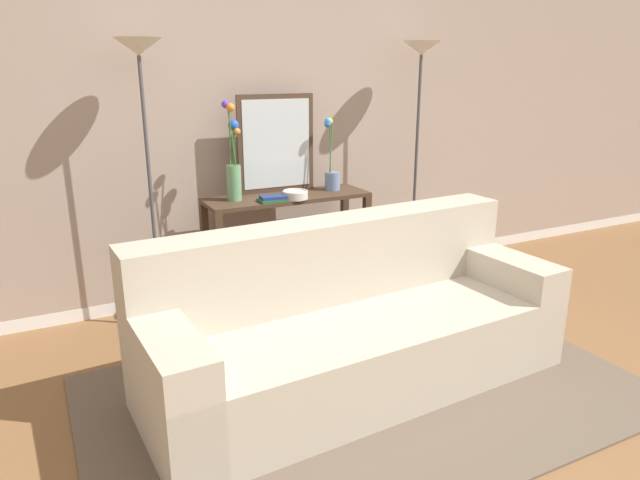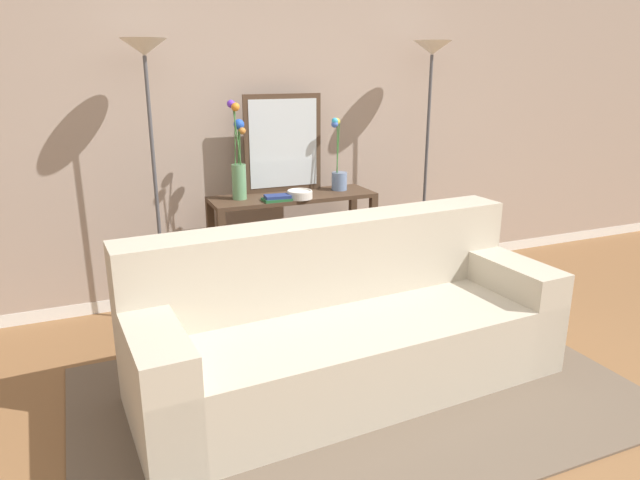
{
  "view_description": "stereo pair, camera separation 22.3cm",
  "coord_description": "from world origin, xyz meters",
  "px_view_note": "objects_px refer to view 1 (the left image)",
  "views": [
    {
      "loc": [
        -1.47,
        -1.72,
        1.69
      ],
      "look_at": [
        0.07,
        1.31,
        0.66
      ],
      "focal_mm": 32.23,
      "sensor_mm": 36.0,
      "label": 1
    },
    {
      "loc": [
        -1.27,
        -1.81,
        1.69
      ],
      "look_at": [
        0.07,
        1.31,
        0.66
      ],
      "focal_mm": 32.23,
      "sensor_mm": 36.0,
      "label": 2
    }
  ],
  "objects_px": {
    "vase_short_flowers": "(332,170)",
    "book_row_under_console": "(255,301)",
    "floor_lamp_left": "(143,107)",
    "wall_mirror": "(276,144)",
    "vase_tall_flowers": "(233,166)",
    "fruit_bowl": "(295,195)",
    "book_stack": "(273,199)",
    "couch": "(352,328)",
    "console_table": "(288,230)",
    "floor_lamp_right": "(419,96)"
  },
  "relations": [
    {
      "from": "book_stack",
      "to": "couch",
      "type": "bearing_deg",
      "value": -89.03
    },
    {
      "from": "couch",
      "to": "vase_tall_flowers",
      "type": "height_order",
      "value": "vase_tall_flowers"
    },
    {
      "from": "book_stack",
      "to": "wall_mirror",
      "type": "bearing_deg",
      "value": 61.96
    },
    {
      "from": "fruit_bowl",
      "to": "book_row_under_console",
      "type": "height_order",
      "value": "fruit_bowl"
    },
    {
      "from": "wall_mirror",
      "to": "book_row_under_console",
      "type": "height_order",
      "value": "wall_mirror"
    },
    {
      "from": "floor_lamp_left",
      "to": "fruit_bowl",
      "type": "height_order",
      "value": "floor_lamp_left"
    },
    {
      "from": "vase_tall_flowers",
      "to": "fruit_bowl",
      "type": "bearing_deg",
      "value": -21.07
    },
    {
      "from": "console_table",
      "to": "book_stack",
      "type": "bearing_deg",
      "value": -141.6
    },
    {
      "from": "wall_mirror",
      "to": "vase_tall_flowers",
      "type": "height_order",
      "value": "wall_mirror"
    },
    {
      "from": "book_row_under_console",
      "to": "book_stack",
      "type": "bearing_deg",
      "value": -50.02
    },
    {
      "from": "wall_mirror",
      "to": "fruit_bowl",
      "type": "xyz_separation_m",
      "value": [
        0.01,
        -0.28,
        -0.32
      ]
    },
    {
      "from": "vase_tall_flowers",
      "to": "book_row_under_console",
      "type": "xyz_separation_m",
      "value": [
        0.11,
        -0.03,
        -0.99
      ]
    },
    {
      "from": "book_row_under_console",
      "to": "console_table",
      "type": "bearing_deg",
      "value": -0.0
    },
    {
      "from": "vase_tall_flowers",
      "to": "vase_short_flowers",
      "type": "xyz_separation_m",
      "value": [
        0.75,
        0.01,
        -0.09
      ]
    },
    {
      "from": "couch",
      "to": "book_stack",
      "type": "xyz_separation_m",
      "value": [
        -0.02,
        1.06,
        0.51
      ]
    },
    {
      "from": "console_table",
      "to": "book_row_under_console",
      "type": "distance_m",
      "value": 0.57
    },
    {
      "from": "wall_mirror",
      "to": "vase_short_flowers",
      "type": "relative_size",
      "value": 1.32
    },
    {
      "from": "couch",
      "to": "book_stack",
      "type": "relative_size",
      "value": 12.27
    },
    {
      "from": "floor_lamp_left",
      "to": "wall_mirror",
      "type": "height_order",
      "value": "floor_lamp_left"
    },
    {
      "from": "console_table",
      "to": "wall_mirror",
      "type": "relative_size",
      "value": 1.7
    },
    {
      "from": "console_table",
      "to": "vase_short_flowers",
      "type": "bearing_deg",
      "value": 5.56
    },
    {
      "from": "couch",
      "to": "floor_lamp_right",
      "type": "xyz_separation_m",
      "value": [
        1.26,
        1.2,
        1.15
      ]
    },
    {
      "from": "floor_lamp_right",
      "to": "wall_mirror",
      "type": "height_order",
      "value": "floor_lamp_right"
    },
    {
      "from": "vase_short_flowers",
      "to": "book_row_under_console",
      "type": "height_order",
      "value": "vase_short_flowers"
    },
    {
      "from": "fruit_bowl",
      "to": "book_stack",
      "type": "relative_size",
      "value": 0.92
    },
    {
      "from": "vase_short_flowers",
      "to": "book_stack",
      "type": "distance_m",
      "value": 0.58
    },
    {
      "from": "couch",
      "to": "console_table",
      "type": "distance_m",
      "value": 1.22
    },
    {
      "from": "vase_tall_flowers",
      "to": "vase_short_flowers",
      "type": "height_order",
      "value": "vase_tall_flowers"
    },
    {
      "from": "vase_tall_flowers",
      "to": "book_stack",
      "type": "bearing_deg",
      "value": -35.13
    },
    {
      "from": "book_row_under_console",
      "to": "vase_tall_flowers",
      "type": "bearing_deg",
      "value": 166.78
    },
    {
      "from": "floor_lamp_right",
      "to": "vase_tall_flowers",
      "type": "height_order",
      "value": "floor_lamp_right"
    },
    {
      "from": "floor_lamp_right",
      "to": "book_row_under_console",
      "type": "relative_size",
      "value": 4.43
    },
    {
      "from": "vase_short_flowers",
      "to": "book_stack",
      "type": "xyz_separation_m",
      "value": [
        -0.54,
        -0.16,
        -0.13
      ]
    },
    {
      "from": "couch",
      "to": "floor_lamp_right",
      "type": "bearing_deg",
      "value": 43.6
    },
    {
      "from": "floor_lamp_right",
      "to": "vase_tall_flowers",
      "type": "bearing_deg",
      "value": 179.46
    },
    {
      "from": "console_table",
      "to": "vase_tall_flowers",
      "type": "xyz_separation_m",
      "value": [
        -0.38,
        0.03,
        0.49
      ]
    },
    {
      "from": "vase_tall_flowers",
      "to": "vase_short_flowers",
      "type": "bearing_deg",
      "value": 0.79
    },
    {
      "from": "console_table",
      "to": "vase_short_flowers",
      "type": "xyz_separation_m",
      "value": [
        0.38,
        0.04,
        0.4
      ]
    },
    {
      "from": "fruit_bowl",
      "to": "vase_tall_flowers",
      "type": "bearing_deg",
      "value": 158.93
    },
    {
      "from": "floor_lamp_left",
      "to": "floor_lamp_right",
      "type": "height_order",
      "value": "floor_lamp_right"
    },
    {
      "from": "book_row_under_console",
      "to": "vase_short_flowers",
      "type": "bearing_deg",
      "value": 3.25
    },
    {
      "from": "fruit_bowl",
      "to": "book_stack",
      "type": "distance_m",
      "value": 0.17
    },
    {
      "from": "vase_tall_flowers",
      "to": "wall_mirror",
      "type": "bearing_deg",
      "value": 19.86
    },
    {
      "from": "fruit_bowl",
      "to": "book_row_under_console",
      "type": "distance_m",
      "value": 0.84
    },
    {
      "from": "console_table",
      "to": "floor_lamp_right",
      "type": "height_order",
      "value": "floor_lamp_right"
    },
    {
      "from": "floor_lamp_right",
      "to": "book_stack",
      "type": "xyz_separation_m",
      "value": [
        -1.28,
        -0.14,
        -0.64
      ]
    },
    {
      "from": "wall_mirror",
      "to": "book_stack",
      "type": "distance_m",
      "value": 0.46
    },
    {
      "from": "couch",
      "to": "fruit_bowl",
      "type": "xyz_separation_m",
      "value": [
        0.15,
        1.06,
        0.52
      ]
    },
    {
      "from": "book_stack",
      "to": "vase_tall_flowers",
      "type": "bearing_deg",
      "value": 144.87
    },
    {
      "from": "floor_lamp_left",
      "to": "book_stack",
      "type": "distance_m",
      "value": 1.01
    }
  ]
}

